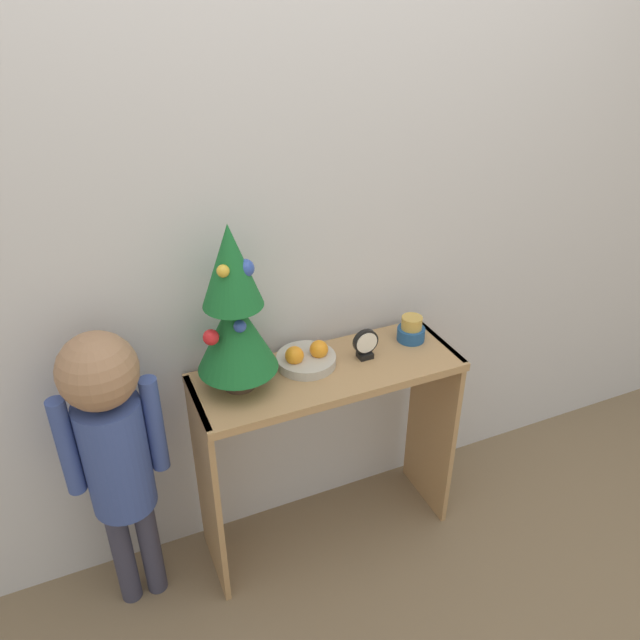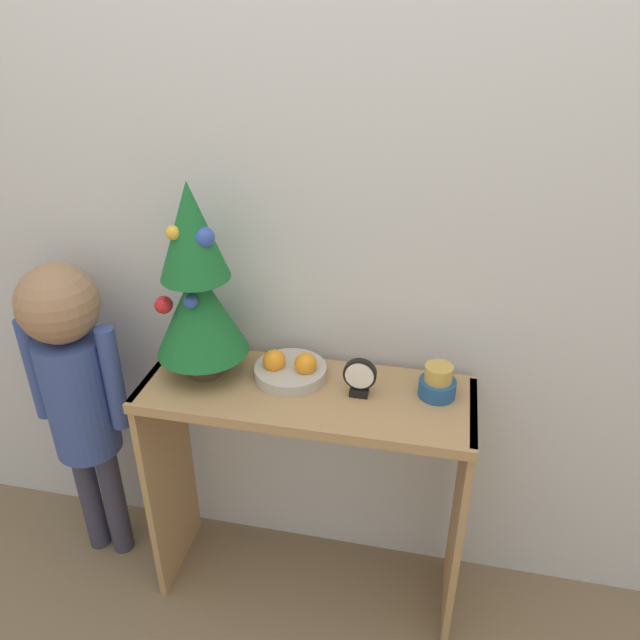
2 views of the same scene
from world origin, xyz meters
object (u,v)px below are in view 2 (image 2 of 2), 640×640
(singing_bowl, at_px, (438,383))
(mini_tree, at_px, (197,285))
(fruit_bowl, at_px, (290,369))
(desk_clock, at_px, (360,378))
(child_figure, at_px, (75,378))

(singing_bowl, bearing_deg, mini_tree, -178.07)
(fruit_bowl, bearing_deg, mini_tree, -174.16)
(mini_tree, bearing_deg, singing_bowl, 1.93)
(fruit_bowl, distance_m, singing_bowl, 0.41)
(desk_clock, relative_size, child_figure, 0.10)
(singing_bowl, bearing_deg, desk_clock, -169.25)
(mini_tree, xyz_separation_m, child_figure, (-0.42, -0.02, -0.34))
(mini_tree, height_order, child_figure, mini_tree)
(child_figure, bearing_deg, fruit_bowl, 4.21)
(mini_tree, height_order, fruit_bowl, mini_tree)
(desk_clock, xyz_separation_m, child_figure, (-0.86, -0.01, -0.12))
(singing_bowl, bearing_deg, child_figure, -177.56)
(singing_bowl, relative_size, desk_clock, 0.91)
(mini_tree, xyz_separation_m, singing_bowl, (0.65, 0.02, -0.24))
(desk_clock, bearing_deg, mini_tree, 177.82)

